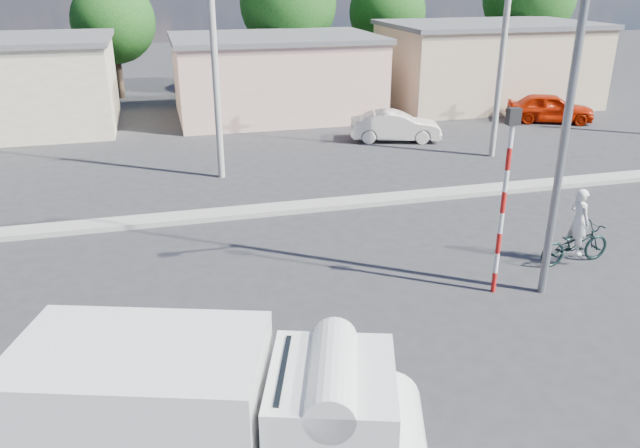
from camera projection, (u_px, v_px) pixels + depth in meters
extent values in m
plane|color=#2D2C2F|center=(388.00, 345.00, 12.64)|extent=(120.00, 120.00, 0.00)
cube|color=#99968E|center=(299.00, 207.00, 19.77)|extent=(40.00, 0.80, 0.16)
cylinder|color=black|center=(122.00, 407.00, 10.03)|extent=(1.08, 0.61, 1.04)
cylinder|color=red|center=(122.00, 407.00, 10.03)|extent=(0.59, 0.48, 0.51)
cylinder|color=black|center=(328.00, 415.00, 9.86)|extent=(1.08, 0.61, 1.04)
cylinder|color=red|center=(328.00, 415.00, 9.86)|extent=(0.59, 0.48, 0.51)
cube|color=white|center=(143.00, 400.00, 8.71)|extent=(3.89, 3.03, 1.75)
cube|color=white|center=(332.00, 415.00, 8.63)|extent=(2.22, 2.37, 1.47)
cylinder|color=white|center=(389.00, 442.00, 8.75)|extent=(1.59, 2.17, 1.04)
cylinder|color=white|center=(332.00, 375.00, 8.38)|extent=(1.23, 2.05, 0.66)
cube|color=black|center=(284.00, 388.00, 8.50)|extent=(0.57, 1.56, 0.66)
imported|color=black|center=(575.00, 244.00, 15.98)|extent=(2.08, 0.86, 1.07)
imported|color=white|center=(577.00, 232.00, 15.86)|extent=(0.46, 0.66, 1.72)
imported|color=silver|center=(395.00, 126.00, 27.54)|extent=(4.19, 2.42, 1.31)
imported|color=#B51C02|center=(550.00, 108.00, 30.98)|extent=(4.48, 3.19, 1.42)
cylinder|color=red|center=(494.00, 282.00, 14.64)|extent=(0.11, 0.11, 0.50)
cylinder|color=white|center=(496.00, 263.00, 14.45)|extent=(0.11, 0.11, 0.50)
cylinder|color=red|center=(499.00, 243.00, 14.26)|extent=(0.11, 0.11, 0.50)
cylinder|color=white|center=(501.00, 223.00, 14.07)|extent=(0.11, 0.11, 0.50)
cylinder|color=red|center=(503.00, 202.00, 13.89)|extent=(0.11, 0.11, 0.50)
cylinder|color=white|center=(506.00, 181.00, 13.70)|extent=(0.11, 0.11, 0.50)
cylinder|color=red|center=(509.00, 159.00, 13.51)|extent=(0.11, 0.11, 0.50)
cylinder|color=white|center=(511.00, 136.00, 13.32)|extent=(0.11, 0.11, 0.50)
cube|color=black|center=(514.00, 116.00, 13.16)|extent=(0.28, 0.18, 0.36)
cylinder|color=slate|center=(570.00, 101.00, 13.03)|extent=(0.18, 0.18, 9.00)
cube|color=#DAA596|center=(276.00, 78.00, 32.09)|extent=(10.00, 7.00, 3.80)
cube|color=#59595B|center=(274.00, 37.00, 31.33)|extent=(10.30, 7.30, 0.24)
cube|color=tan|center=(486.00, 66.00, 34.85)|extent=(11.00, 7.00, 4.20)
cube|color=#59595B|center=(490.00, 24.00, 34.01)|extent=(11.30, 7.30, 0.24)
cylinder|color=#38281E|center=(119.00, 68.00, 36.53)|extent=(0.36, 0.36, 3.47)
sphere|color=#29661E|center=(113.00, 22.00, 35.55)|extent=(4.71, 4.71, 4.71)
cylinder|color=#38281E|center=(289.00, 58.00, 37.86)|extent=(0.36, 0.36, 4.20)
sphere|color=#29661E|center=(288.00, 3.00, 36.67)|extent=(5.70, 5.70, 5.70)
cylinder|color=#38281E|center=(386.00, 55.00, 41.41)|extent=(0.36, 0.36, 3.64)
sphere|color=#29661E|center=(387.00, 12.00, 40.38)|extent=(4.94, 4.94, 4.94)
cylinder|color=#38281E|center=(523.00, 49.00, 41.61)|extent=(0.36, 0.36, 4.37)
cylinder|color=#99968E|center=(215.00, 66.00, 21.40)|extent=(0.24, 0.24, 8.00)
cylinder|color=#99968E|center=(502.00, 56.00, 24.00)|extent=(0.24, 0.24, 8.00)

